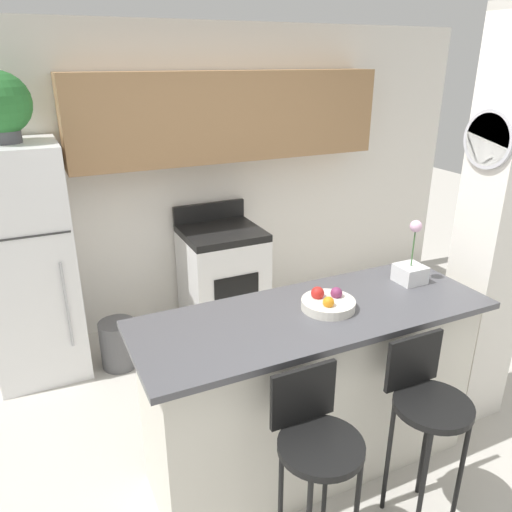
# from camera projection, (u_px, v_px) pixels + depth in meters

# --- Properties ---
(ground_plane) EXTENTS (14.00, 14.00, 0.00)m
(ground_plane) POSITION_uv_depth(u_px,v_px,m) (308.00, 461.00, 3.02)
(ground_plane) COLOR beige
(wall_back) EXTENTS (5.60, 0.38, 2.55)m
(wall_back) POSITION_uv_depth(u_px,v_px,m) (204.00, 155.00, 4.24)
(wall_back) COLOR white
(wall_back) RESTS_ON ground_plane
(pillar_right) EXTENTS (0.38, 0.33, 2.55)m
(pillar_right) POSITION_uv_depth(u_px,v_px,m) (495.00, 233.00, 3.03)
(pillar_right) COLOR white
(pillar_right) RESTS_ON ground_plane
(counter_bar) EXTENTS (1.95, 0.70, 1.02)m
(counter_bar) POSITION_uv_depth(u_px,v_px,m) (311.00, 390.00, 2.83)
(counter_bar) COLOR silver
(counter_bar) RESTS_ON ground_plane
(refrigerator) EXTENTS (0.63, 0.69, 1.74)m
(refrigerator) POSITION_uv_depth(u_px,v_px,m) (29.00, 264.00, 3.62)
(refrigerator) COLOR white
(refrigerator) RESTS_ON ground_plane
(stove_range) EXTENTS (0.66, 0.63, 1.07)m
(stove_range) POSITION_uv_depth(u_px,v_px,m) (223.00, 278.00, 4.41)
(stove_range) COLOR white
(stove_range) RESTS_ON ground_plane
(bar_stool_left) EXTENTS (0.38, 0.38, 1.02)m
(bar_stool_left) POSITION_uv_depth(u_px,v_px,m) (316.00, 446.00, 2.18)
(bar_stool_left) COLOR black
(bar_stool_left) RESTS_ON ground_plane
(bar_stool_right) EXTENTS (0.38, 0.38, 1.02)m
(bar_stool_right) POSITION_uv_depth(u_px,v_px,m) (426.00, 406.00, 2.43)
(bar_stool_right) COLOR black
(bar_stool_right) RESTS_ON ground_plane
(orchid_vase) EXTENTS (0.16, 0.16, 0.39)m
(orchid_vase) POSITION_uv_depth(u_px,v_px,m) (411.00, 268.00, 2.96)
(orchid_vase) COLOR white
(orchid_vase) RESTS_ON counter_bar
(fruit_bowl) EXTENTS (0.29, 0.29, 0.11)m
(fruit_bowl) POSITION_uv_depth(u_px,v_px,m) (328.00, 303.00, 2.66)
(fruit_bowl) COLOR silver
(fruit_bowl) RESTS_ON counter_bar
(trash_bin) EXTENTS (0.28, 0.28, 0.38)m
(trash_bin) POSITION_uv_depth(u_px,v_px,m) (119.00, 344.00, 3.89)
(trash_bin) COLOR #59595B
(trash_bin) RESTS_ON ground_plane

